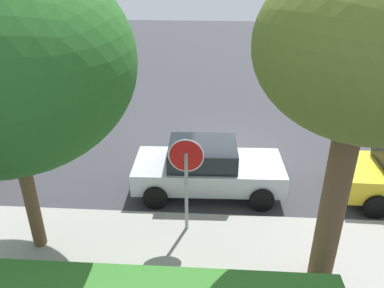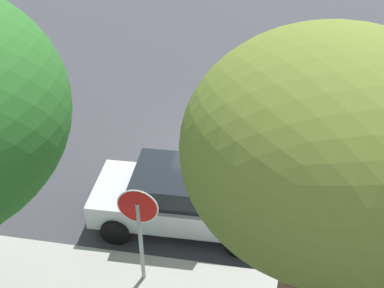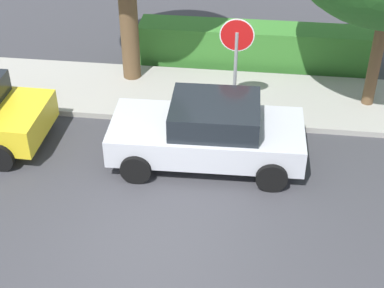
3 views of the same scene
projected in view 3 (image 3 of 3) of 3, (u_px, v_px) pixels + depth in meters
name	position (u px, v px, depth m)	size (l,w,h in m)	color
ground_plane	(154.00, 243.00, 10.65)	(60.00, 60.00, 0.00)	#38383D
sidewalk_curb	(190.00, 95.00, 14.83)	(32.00, 2.54, 0.14)	#9E9B93
stop_sign	(236.00, 51.00, 13.22)	(0.78, 0.08, 2.47)	gray
parked_car_silver	(209.00, 132.00, 12.30)	(4.08, 2.06, 1.44)	silver
front_yard_hedge	(257.00, 46.00, 16.04)	(6.44, 0.98, 1.10)	#387A2D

